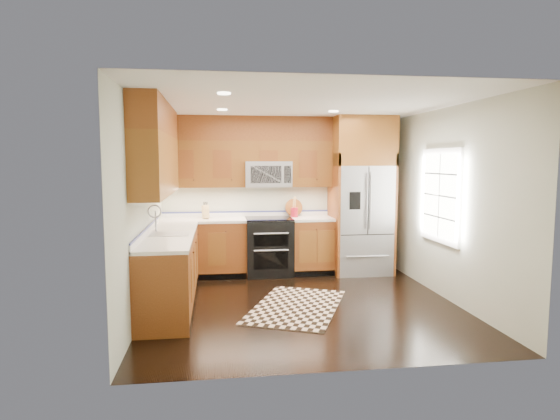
{
  "coord_description": "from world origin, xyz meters",
  "views": [
    {
      "loc": [
        -1.09,
        -5.9,
        1.88
      ],
      "look_at": [
        -0.21,
        0.6,
        1.19
      ],
      "focal_mm": 30.0,
      "sensor_mm": 36.0,
      "label": 1
    }
  ],
  "objects": [
    {
      "name": "cutting_board",
      "position": [
        0.21,
        1.93,
        0.95
      ],
      "size": [
        0.33,
        0.33,
        0.02
      ],
      "primitive_type": "cylinder",
      "rotation": [
        0.0,
        0.0,
        0.1
      ],
      "color": "brown",
      "rests_on": "countertop"
    },
    {
      "name": "ground",
      "position": [
        0.0,
        0.0,
        0.0
      ],
      "size": [
        4.0,
        4.0,
        0.0
      ],
      "primitive_type": "plane",
      "color": "black",
      "rests_on": "ground"
    },
    {
      "name": "wall_right",
      "position": [
        2.0,
        0.0,
        1.3
      ],
      "size": [
        0.02,
        4.0,
        2.6
      ],
      "primitive_type": "cube",
      "color": "beige",
      "rests_on": "ground"
    },
    {
      "name": "wall_back",
      "position": [
        0.0,
        2.0,
        1.3
      ],
      "size": [
        4.0,
        0.02,
        2.6
      ],
      "primitive_type": "cube",
      "color": "beige",
      "rests_on": "ground"
    },
    {
      "name": "upper_cabinets",
      "position": [
        -1.15,
        1.09,
        2.02
      ],
      "size": [
        2.85,
        3.0,
        1.15
      ],
      "color": "brown",
      "rests_on": "ground"
    },
    {
      "name": "refrigerator",
      "position": [
        1.3,
        1.63,
        1.3
      ],
      "size": [
        0.98,
        0.75,
        2.6
      ],
      "color": "#B2B2B7",
      "rests_on": "ground"
    },
    {
      "name": "countertop",
      "position": [
        -1.09,
        1.01,
        0.92
      ],
      "size": [
        2.86,
        3.01,
        0.04
      ],
      "color": "white",
      "rests_on": "base_cabinets"
    },
    {
      "name": "window",
      "position": [
        1.98,
        0.2,
        1.4
      ],
      "size": [
        0.04,
        1.1,
        1.3
      ],
      "color": "white",
      "rests_on": "ground"
    },
    {
      "name": "sink_faucet",
      "position": [
        -1.73,
        0.23,
        0.99
      ],
      "size": [
        0.54,
        0.44,
        0.37
      ],
      "color": "#B2B2B7",
      "rests_on": "countertop"
    },
    {
      "name": "microwave",
      "position": [
        -0.25,
        1.8,
        1.66
      ],
      "size": [
        0.76,
        0.4,
        0.42
      ],
      "color": "#B2B2B7",
      "rests_on": "ground"
    },
    {
      "name": "wall_left",
      "position": [
        -2.0,
        0.0,
        1.3
      ],
      "size": [
        0.02,
        4.0,
        2.6
      ],
      "primitive_type": "cube",
      "color": "beige",
      "rests_on": "ground"
    },
    {
      "name": "base_cabinets",
      "position": [
        -1.23,
        0.9,
        0.45
      ],
      "size": [
        2.85,
        3.0,
        0.9
      ],
      "color": "brown",
      "rests_on": "ground"
    },
    {
      "name": "utensil_crock",
      "position": [
        0.19,
        1.78,
        1.06
      ],
      "size": [
        0.13,
        0.13,
        0.34
      ],
      "color": "maroon",
      "rests_on": "countertop"
    },
    {
      "name": "range",
      "position": [
        -0.25,
        1.67,
        0.47
      ],
      "size": [
        0.76,
        0.67,
        0.95
      ],
      "color": "black",
      "rests_on": "ground"
    },
    {
      "name": "knife_block",
      "position": [
        -1.28,
        1.77,
        1.05
      ],
      "size": [
        0.12,
        0.16,
        0.28
      ],
      "color": "tan",
      "rests_on": "countertop"
    },
    {
      "name": "rug",
      "position": [
        -0.09,
        -0.11,
        0.01
      ],
      "size": [
        1.61,
        1.97,
        0.01
      ],
      "primitive_type": "cube",
      "rotation": [
        0.0,
        0.0,
        -0.41
      ],
      "color": "black",
      "rests_on": "ground"
    }
  ]
}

